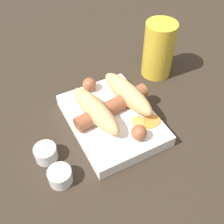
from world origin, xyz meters
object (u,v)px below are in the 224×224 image
(sausage, at_px, (112,107))
(condiment_cup_far, at_px, (60,177))
(bread_roll, at_px, (112,102))
(condiment_cup_near, at_px, (46,154))
(drink_glass, at_px, (158,50))
(food_tray, at_px, (112,120))

(sausage, xyz_separation_m, condiment_cup_far, (-0.09, 0.15, -0.03))
(bread_roll, bearing_deg, condiment_cup_near, 101.41)
(drink_glass, bearing_deg, food_tray, 119.66)
(condiment_cup_far, bearing_deg, sausage, -60.46)
(bread_roll, distance_m, condiment_cup_far, 0.18)
(food_tray, distance_m, sausage, 0.03)
(sausage, height_order, condiment_cup_near, sausage)
(food_tray, height_order, condiment_cup_near, condiment_cup_near)
(food_tray, relative_size, condiment_cup_near, 5.08)
(condiment_cup_near, bearing_deg, food_tray, -83.62)
(condiment_cup_far, bearing_deg, condiment_cup_near, 6.38)
(bread_roll, relative_size, drink_glass, 1.22)
(bread_roll, xyz_separation_m, condiment_cup_near, (-0.03, 0.16, -0.04))
(sausage, bearing_deg, bread_roll, -22.79)
(sausage, xyz_separation_m, condiment_cup_near, (-0.03, 0.16, -0.03))
(sausage, xyz_separation_m, drink_glass, (0.10, -0.18, 0.03))
(drink_glass, bearing_deg, condiment_cup_far, 118.82)
(sausage, distance_m, condiment_cup_near, 0.16)
(food_tray, bearing_deg, sausage, -30.44)
(bread_roll, height_order, sausage, bread_roll)
(food_tray, height_order, bread_roll, bread_roll)
(food_tray, xyz_separation_m, drink_glass, (0.10, -0.18, 0.06))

